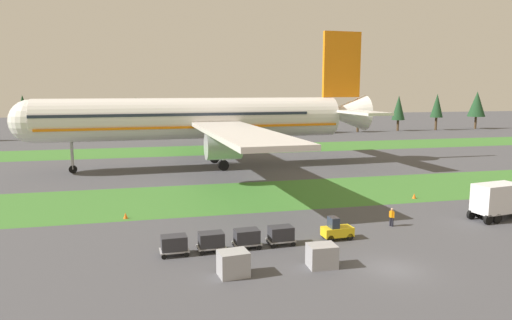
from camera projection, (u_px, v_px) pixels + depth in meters
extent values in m
plane|color=#47474C|center=(394.00, 269.00, 32.84)|extent=(400.00, 400.00, 0.00)
cube|color=#3D752D|center=(289.00, 193.00, 56.63)|extent=(320.00, 15.61, 0.01)
cube|color=#3D752D|center=(228.00, 149.00, 98.16)|extent=(320.00, 15.61, 0.01)
cylinder|color=silver|center=(194.00, 118.00, 74.06)|extent=(47.99, 8.22, 6.54)
sphere|color=silver|center=(32.00, 121.00, 67.75)|extent=(6.41, 6.41, 6.41)
cone|color=silver|center=(343.00, 113.00, 80.92)|extent=(8.37, 6.50, 6.22)
cube|color=orange|center=(194.00, 126.00, 74.24)|extent=(46.83, 8.31, 0.36)
cube|color=#283342|center=(176.00, 114.00, 73.17)|extent=(42.17, 8.08, 0.44)
cube|color=silver|center=(240.00, 133.00, 56.55)|extent=(8.70, 32.30, 0.59)
cylinder|color=#A3A3A8|center=(223.00, 146.00, 61.16)|extent=(4.79, 3.76, 3.60)
cube|color=silver|center=(195.00, 116.00, 93.31)|extent=(8.70, 32.30, 0.59)
cylinder|color=#A3A3A8|center=(193.00, 128.00, 88.76)|extent=(4.79, 3.76, 3.60)
cube|color=silver|center=(362.00, 113.00, 73.27)|extent=(4.65, 11.80, 0.41)
cube|color=silver|center=(322.00, 109.00, 88.11)|extent=(4.65, 11.80, 0.41)
cube|color=orange|center=(342.00, 65.00, 79.49)|extent=(6.84, 0.95, 11.12)
cylinder|color=#A3A3A8|center=(72.00, 148.00, 69.77)|extent=(0.44, 0.44, 6.43)
cylinder|color=black|center=(73.00, 169.00, 70.26)|extent=(1.21, 0.46, 1.20)
cylinder|color=#A3A3A8|center=(223.00, 146.00, 71.98)|extent=(0.44, 0.44, 6.18)
cylinder|color=black|center=(224.00, 165.00, 72.45)|extent=(1.72, 0.65, 1.70)
cylinder|color=#A3A3A8|center=(214.00, 140.00, 79.45)|extent=(0.44, 0.44, 6.18)
cylinder|color=black|center=(214.00, 158.00, 79.93)|extent=(1.72, 0.65, 1.70)
cube|color=yellow|center=(337.00, 231.00, 39.33)|extent=(2.66, 1.42, 0.77)
cube|color=#283342|center=(333.00, 222.00, 39.09)|extent=(0.75, 1.12, 0.90)
cylinder|color=black|center=(344.00, 233.00, 40.16)|extent=(0.61, 0.23, 0.60)
cylinder|color=black|center=(350.00, 237.00, 39.11)|extent=(0.61, 0.23, 0.60)
cylinder|color=black|center=(325.00, 235.00, 39.66)|extent=(0.61, 0.23, 0.60)
cylinder|color=black|center=(330.00, 239.00, 38.61)|extent=(0.61, 0.23, 0.60)
cube|color=#A3A3A8|center=(281.00, 240.00, 37.96)|extent=(2.27, 1.60, 0.10)
cube|color=#2D2D33|center=(281.00, 233.00, 37.87)|extent=(2.00, 1.41, 1.10)
cylinder|color=black|center=(287.00, 239.00, 38.88)|extent=(0.41, 0.14, 0.40)
cylinder|color=black|center=(293.00, 244.00, 37.57)|extent=(0.41, 0.14, 0.40)
cylinder|color=black|center=(269.00, 241.00, 38.42)|extent=(0.41, 0.14, 0.40)
cylinder|color=black|center=(274.00, 246.00, 37.11)|extent=(0.41, 0.14, 0.40)
cube|color=#A3A3A8|center=(247.00, 243.00, 37.16)|extent=(2.27, 1.60, 0.10)
cube|color=#2D2D33|center=(247.00, 236.00, 37.07)|extent=(2.00, 1.41, 1.10)
cylinder|color=black|center=(254.00, 242.00, 38.08)|extent=(0.41, 0.14, 0.40)
cylinder|color=black|center=(259.00, 247.00, 36.77)|extent=(0.41, 0.14, 0.40)
cylinder|color=black|center=(235.00, 244.00, 37.62)|extent=(0.41, 0.14, 0.40)
cylinder|color=black|center=(239.00, 249.00, 36.31)|extent=(0.41, 0.14, 0.40)
cube|color=#A3A3A8|center=(211.00, 247.00, 36.36)|extent=(2.27, 1.60, 0.10)
cube|color=#2D2D33|center=(211.00, 239.00, 36.27)|extent=(2.00, 1.41, 1.10)
cylinder|color=black|center=(220.00, 245.00, 37.28)|extent=(0.41, 0.14, 0.40)
cylinder|color=black|center=(224.00, 251.00, 35.97)|extent=(0.41, 0.14, 0.40)
cylinder|color=black|center=(199.00, 247.00, 36.82)|extent=(0.41, 0.14, 0.40)
cylinder|color=black|center=(202.00, 253.00, 35.51)|extent=(0.41, 0.14, 0.40)
cube|color=#A3A3A8|center=(174.00, 250.00, 35.56)|extent=(2.27, 1.60, 0.10)
cube|color=#2D2D33|center=(174.00, 243.00, 35.47)|extent=(2.00, 1.41, 1.10)
cylinder|color=black|center=(184.00, 249.00, 36.48)|extent=(0.41, 0.14, 0.40)
cylinder|color=black|center=(186.00, 255.00, 35.17)|extent=(0.41, 0.14, 0.40)
cylinder|color=black|center=(163.00, 251.00, 36.02)|extent=(0.41, 0.14, 0.40)
cylinder|color=black|center=(164.00, 257.00, 34.71)|extent=(0.41, 0.14, 0.40)
cube|color=silver|center=(496.00, 198.00, 45.00)|extent=(4.79, 2.93, 2.80)
cylinder|color=black|center=(512.00, 209.00, 47.49)|extent=(0.99, 0.44, 0.96)
cylinder|color=black|center=(480.00, 213.00, 45.84)|extent=(0.99, 0.44, 0.96)
cylinder|color=black|center=(497.00, 218.00, 44.01)|extent=(0.99, 0.44, 0.96)
cylinder|color=black|center=(471.00, 214.00, 45.43)|extent=(0.99, 0.44, 0.96)
cylinder|color=black|center=(488.00, 220.00, 43.59)|extent=(0.99, 0.44, 0.96)
cylinder|color=black|center=(390.00, 221.00, 43.18)|extent=(0.18, 0.18, 0.85)
cylinder|color=black|center=(393.00, 222.00, 43.02)|extent=(0.18, 0.18, 0.85)
cylinder|color=orange|center=(392.00, 214.00, 42.99)|extent=(0.36, 0.36, 0.62)
sphere|color=tan|center=(392.00, 209.00, 42.92)|extent=(0.24, 0.24, 0.24)
cylinder|color=orange|center=(390.00, 214.00, 43.16)|extent=(0.10, 0.10, 0.58)
cylinder|color=orange|center=(394.00, 215.00, 42.82)|extent=(0.10, 0.10, 0.58)
cube|color=#A3A3A8|center=(233.00, 264.00, 31.58)|extent=(2.17, 1.81, 1.74)
cube|color=#A3A3A8|center=(322.00, 256.00, 33.16)|extent=(2.04, 1.65, 1.66)
cone|color=orange|center=(414.00, 196.00, 54.05)|extent=(0.44, 0.44, 0.61)
cone|color=orange|center=(126.00, 216.00, 45.68)|extent=(0.44, 0.44, 0.59)
cylinder|color=#4C3823|center=(25.00, 132.00, 116.89)|extent=(0.70, 0.70, 3.94)
cone|color=#1E4223|center=(23.00, 110.00, 116.04)|extent=(4.23, 4.23, 7.28)
cylinder|color=#4C3823|center=(87.00, 133.00, 118.46)|extent=(0.70, 0.70, 3.26)
cone|color=#1E4223|center=(86.00, 116.00, 117.80)|extent=(5.93, 5.93, 5.42)
cylinder|color=#4C3823|center=(137.00, 131.00, 121.85)|extent=(0.70, 0.70, 3.23)
cone|color=#1E4223|center=(136.00, 111.00, 121.05)|extent=(5.75, 5.75, 7.28)
cylinder|color=#4C3823|center=(189.00, 129.00, 127.45)|extent=(0.70, 0.70, 3.68)
cone|color=#1E4223|center=(189.00, 110.00, 126.68)|extent=(4.70, 4.70, 6.42)
cylinder|color=#4C3823|center=(237.00, 129.00, 125.44)|extent=(0.70, 0.70, 3.88)
cone|color=#1E4223|center=(237.00, 110.00, 124.67)|extent=(5.49, 5.49, 6.19)
cylinder|color=#4C3823|center=(276.00, 130.00, 131.17)|extent=(0.70, 0.70, 2.57)
cone|color=#1E4223|center=(276.00, 114.00, 130.52)|extent=(5.36, 5.36, 5.98)
cylinder|color=#4C3823|center=(319.00, 127.00, 134.99)|extent=(0.70, 0.70, 3.63)
cone|color=#1E4223|center=(319.00, 112.00, 134.33)|extent=(6.36, 6.36, 5.04)
cylinder|color=#4C3823|center=(358.00, 127.00, 137.59)|extent=(0.70, 0.70, 2.97)
cone|color=#1E4223|center=(358.00, 113.00, 136.94)|extent=(4.69, 4.69, 5.60)
cylinder|color=#4C3823|center=(398.00, 125.00, 141.44)|extent=(0.70, 0.70, 3.36)
cone|color=#1E4223|center=(399.00, 108.00, 140.62)|extent=(3.93, 3.93, 7.41)
cylinder|color=#4C3823|center=(436.00, 124.00, 143.92)|extent=(0.70, 0.70, 3.99)
cone|color=#1E4223|center=(437.00, 105.00, 143.06)|extent=(3.78, 3.78, 7.30)
cylinder|color=#4C3823|center=(475.00, 123.00, 148.59)|extent=(0.70, 0.70, 3.96)
cone|color=#1E4223|center=(477.00, 104.00, 147.68)|extent=(5.47, 5.47, 7.99)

